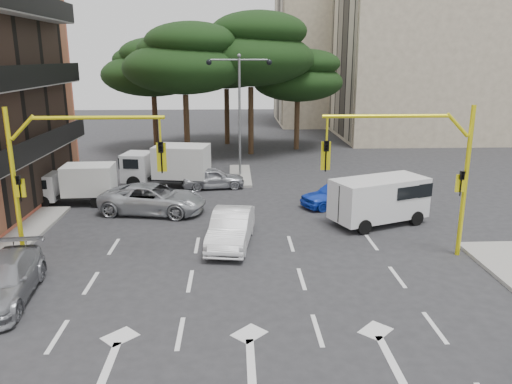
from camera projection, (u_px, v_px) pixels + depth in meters
The scene contains 20 objects.
ground at pixel (246, 280), 17.88m from camera, with size 120.00×120.00×0.00m, color #28282B.
median_strip at pixel (240, 175), 33.29m from camera, with size 1.40×6.00×0.15m, color gray.
apartment_beige_near at pixel (448, 39), 47.12m from camera, with size 20.20×12.15×18.70m.
apartment_beige_far at pixel (346, 51), 58.65m from camera, with size 16.20×12.15×16.70m.
pine_left_near at pixel (185, 58), 36.88m from camera, with size 9.15×9.15×10.23m.
pine_center at pixel (251, 49), 38.84m from camera, with size 9.98×9.98×11.16m.
pine_left_far at pixel (153, 67), 40.79m from camera, with size 8.32×8.32×9.30m.
pine_right at pixel (299, 75), 41.48m from camera, with size 7.49×7.49×8.37m.
pine_back at pixel (227, 58), 43.76m from camera, with size 9.15×9.15×10.23m.
signal_mast_right at pixel (422, 161), 19.07m from camera, with size 5.79×0.37×6.00m.
signal_mast_left at pixel (61, 164), 18.49m from camera, with size 5.79×0.37×6.00m.
street_lamp_center at pixel (239, 94), 31.88m from camera, with size 4.16×0.36×7.77m.
car_white_hatch at pixel (231, 228), 21.06m from camera, with size 1.57×4.50×1.48m, color silver.
car_blue_compact at pixel (335, 194), 26.60m from camera, with size 1.55×3.85×1.31m, color blue.
car_silver_wagon at pixel (2, 281), 16.23m from camera, with size 1.95×4.80×1.39m, color gray.
car_silver_cross_a at pixel (153, 199), 25.39m from camera, with size 2.46×5.34×1.48m, color #ADB1B6.
car_silver_cross_b at pixel (213, 178), 30.17m from camera, with size 1.52×3.77×1.28m, color #A1A2A9.
van_white at pixel (379, 201), 23.64m from camera, with size 2.05×4.53×2.26m, color silver, non-canonical shape.
box_truck_a at pixel (75, 185), 26.85m from camera, with size 1.84×4.37×2.15m, color silver, non-canonical shape.
box_truck_b at pixel (167, 166), 30.40m from camera, with size 2.21×5.26×2.59m, color silver, non-canonical shape.
Camera 1 is at (-0.37, -16.42, 7.74)m, focal length 35.00 mm.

